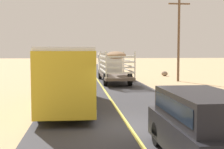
# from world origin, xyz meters

# --- Properties ---
(ground_plane) EXTENTS (240.00, 240.00, 0.00)m
(ground_plane) POSITION_xyz_m (0.00, 0.00, 0.00)
(ground_plane) COLOR tan
(road_surface) EXTENTS (8.00, 120.00, 0.02)m
(road_surface) POSITION_xyz_m (0.00, 0.00, 0.01)
(road_surface) COLOR #38383D
(road_surface) RESTS_ON ground
(road_centre_line) EXTENTS (0.16, 117.60, 0.00)m
(road_centre_line) POSITION_xyz_m (0.00, 0.00, 0.02)
(road_centre_line) COLOR #D8CC4C
(road_centre_line) RESTS_ON road_surface
(suv_near) EXTENTS (1.90, 4.62, 1.93)m
(suv_near) POSITION_xyz_m (1.33, -4.27, 1.09)
(suv_near) COLOR black
(suv_near) RESTS_ON road_surface
(livestock_truck) EXTENTS (2.53, 9.70, 3.02)m
(livestock_truck) POSITION_xyz_m (1.42, 19.16, 1.79)
(livestock_truck) COLOR silver
(livestock_truck) RESTS_ON road_surface
(bus) EXTENTS (2.54, 10.00, 3.21)m
(bus) POSITION_xyz_m (-2.58, 4.63, 1.75)
(bus) COLOR gold
(bus) RESTS_ON road_surface
(power_pole_mid) EXTENTS (2.20, 0.24, 8.37)m
(power_pole_mid) POSITION_xyz_m (8.05, 18.12, 4.48)
(power_pole_mid) COLOR brown
(power_pole_mid) RESTS_ON ground
(boulder_mid_field) EXTENTS (0.77, 0.87, 0.59)m
(boulder_mid_field) POSITION_xyz_m (8.56, 24.88, 0.29)
(boulder_mid_field) COLOR #84705B
(boulder_mid_field) RESTS_ON ground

